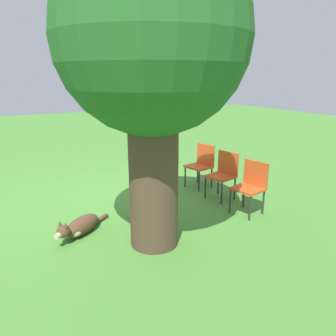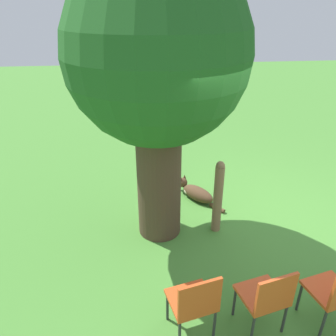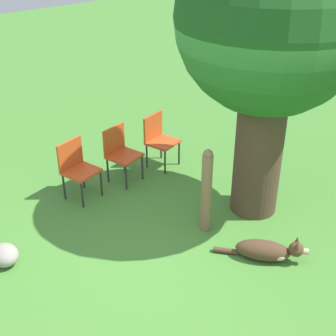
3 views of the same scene
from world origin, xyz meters
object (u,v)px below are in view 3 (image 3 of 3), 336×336
red_chair_1 (120,151)px  fence_post (206,191)px  dog (268,250)px  red_chair_0 (77,166)px  oak_tree (272,27)px  red_chair_2 (159,137)px

red_chair_1 → fence_post: bearing=-10.8°
dog → red_chair_0: bearing=162.4°
oak_tree → red_chair_0: size_ratio=4.39×
oak_tree → red_chair_2: 2.69m
red_chair_0 → fence_post: bearing=11.5°
fence_post → red_chair_2: size_ratio=1.37×
red_chair_0 → red_chair_1: bearing=75.5°
red_chair_0 → red_chair_2: 1.47m
oak_tree → dog: (0.82, -0.71, -2.35)m
dog → red_chair_2: 2.70m
dog → red_chair_2: red_chair_2 is taller
dog → red_chair_2: size_ratio=1.09×
oak_tree → fence_post: size_ratio=3.20×
red_chair_1 → oak_tree: bearing=13.7°
oak_tree → dog: 2.59m
dog → fence_post: fence_post is taller
red_chair_1 → red_chair_2: 0.73m
red_chair_0 → red_chair_2: (0.04, 1.47, 0.00)m
oak_tree → dog: oak_tree is taller
oak_tree → red_chair_1: (-1.83, -0.92, -1.99)m
red_chair_0 → red_chair_2: size_ratio=1.00×
oak_tree → dog: bearing=-40.8°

